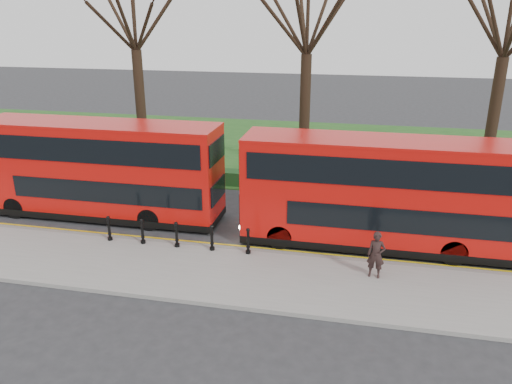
% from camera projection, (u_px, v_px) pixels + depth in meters
% --- Properties ---
extents(ground, '(120.00, 120.00, 0.00)m').
position_uv_depth(ground, '(226.00, 239.00, 20.70)').
color(ground, '#28282B').
rests_on(ground, ground).
extents(pavement, '(60.00, 4.00, 0.15)m').
position_uv_depth(pavement, '(203.00, 272.00, 17.92)').
color(pavement, gray).
rests_on(pavement, ground).
extents(kerb, '(60.00, 0.25, 0.16)m').
position_uv_depth(kerb, '(219.00, 248.00, 19.76)').
color(kerb, slate).
rests_on(kerb, ground).
extents(grass_verge, '(60.00, 18.00, 0.06)m').
position_uv_depth(grass_verge, '(283.00, 148.00, 34.50)').
color(grass_verge, '#1A4617').
rests_on(grass_verge, ground).
extents(hedge, '(60.00, 0.90, 0.80)m').
position_uv_depth(hedge, '(259.00, 180.00, 26.83)').
color(hedge, black).
rests_on(hedge, ground).
extents(yellow_line_outer, '(60.00, 0.10, 0.01)m').
position_uv_depth(yellow_line_outer, '(221.00, 246.00, 20.06)').
color(yellow_line_outer, yellow).
rests_on(yellow_line_outer, ground).
extents(yellow_line_inner, '(60.00, 0.10, 0.01)m').
position_uv_depth(yellow_line_inner, '(222.00, 244.00, 20.24)').
color(yellow_line_inner, yellow).
rests_on(yellow_line_inner, ground).
extents(tree_left, '(7.94, 7.94, 12.41)m').
position_uv_depth(tree_left, '(133.00, 10.00, 28.41)').
color(tree_left, black).
rests_on(tree_left, ground).
extents(tree_mid, '(7.84, 7.84, 12.25)m').
position_uv_depth(tree_mid, '(308.00, 12.00, 26.50)').
color(tree_mid, black).
rests_on(tree_mid, ground).
extents(tree_right, '(7.86, 7.86, 12.28)m').
position_uv_depth(tree_right, '(511.00, 11.00, 24.53)').
color(tree_right, black).
rests_on(tree_right, ground).
extents(bollard_row, '(5.91, 0.15, 1.00)m').
position_uv_depth(bollard_row, '(177.00, 235.00, 19.55)').
color(bollard_row, black).
rests_on(bollard_row, pavement).
extents(bus_lead, '(10.96, 2.52, 4.36)m').
position_uv_depth(bus_lead, '(100.00, 170.00, 22.38)').
color(bus_lead, '#BC0E0A').
rests_on(bus_lead, ground).
extents(bus_rear, '(10.97, 2.52, 4.36)m').
position_uv_depth(bus_rear, '(383.00, 194.00, 19.43)').
color(bus_rear, '#BC0E0A').
rests_on(bus_rear, ground).
extents(pedestrian, '(0.66, 0.47, 1.68)m').
position_uv_depth(pedestrian, '(376.00, 255.00, 17.20)').
color(pedestrian, black).
rests_on(pedestrian, pavement).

